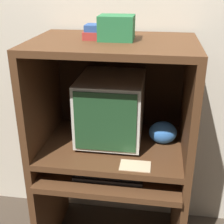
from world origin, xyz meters
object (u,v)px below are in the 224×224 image
at_px(crt_monitor, 111,108).
at_px(storage_box, 117,28).
at_px(mouse, 153,179).
at_px(book_stack, 100,32).
at_px(snack_bag, 163,132).
at_px(keyboard, 109,174).

distance_m(crt_monitor, storage_box, 0.49).
bearing_deg(mouse, book_stack, 148.67).
relative_size(snack_bag, book_stack, 1.00).
bearing_deg(book_stack, mouse, -31.33).
distance_m(crt_monitor, mouse, 0.48).
bearing_deg(crt_monitor, mouse, -41.47).
xyz_separation_m(crt_monitor, snack_bag, (0.32, -0.01, -0.14)).
relative_size(crt_monitor, keyboard, 1.13).
xyz_separation_m(keyboard, storage_box, (0.02, 0.17, 0.80)).
distance_m(mouse, book_stack, 0.86).
bearing_deg(storage_box, keyboard, -95.14).
distance_m(keyboard, book_stack, 0.80).
height_order(snack_bag, book_stack, book_stack).
bearing_deg(snack_bag, mouse, -100.65).
relative_size(crt_monitor, snack_bag, 2.67).
bearing_deg(book_stack, snack_bag, 5.08).
bearing_deg(keyboard, crt_monitor, 95.63).
xyz_separation_m(mouse, book_stack, (-0.33, 0.20, 0.77)).
xyz_separation_m(mouse, snack_bag, (0.04, 0.23, 0.18)).
xyz_separation_m(crt_monitor, book_stack, (-0.05, -0.04, 0.46)).
height_order(mouse, storage_box, storage_box).
height_order(keyboard, book_stack, book_stack).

